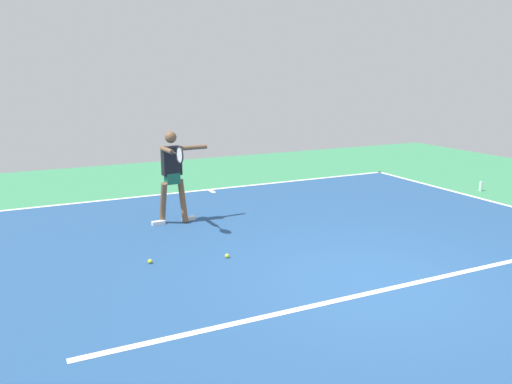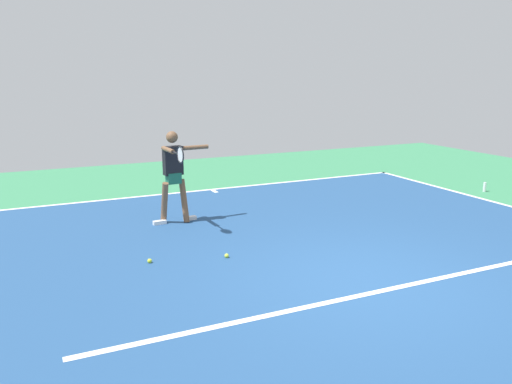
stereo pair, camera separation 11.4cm
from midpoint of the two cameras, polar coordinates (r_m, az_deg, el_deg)
name	(u,v)px [view 1 (the left image)]	position (r m, az deg, el deg)	size (l,w,h in m)	color
ground_plane	(370,281)	(7.08, 12.19, -9.66)	(21.17, 21.17, 0.00)	#388456
court_surface	(370,281)	(7.08, 12.19, -9.64)	(10.32, 12.32, 0.00)	navy
court_line_baseline_near	(209,190)	(12.24, -5.53, 0.27)	(10.32, 0.10, 0.01)	white
court_line_service	(386,289)	(6.85, 13.83, -10.50)	(7.74, 0.10, 0.01)	white
court_line_centre_mark	(212,191)	(12.05, -5.20, 0.08)	(0.10, 0.30, 0.01)	white
tennis_player	(173,171)	(9.39, -9.60, 2.28)	(1.11, 1.21, 1.71)	brown
tennis_ball_far_corner	(150,261)	(7.67, -12.16, -7.58)	(0.07, 0.07, 0.07)	#CCE033
tennis_ball_by_sideline	(227,256)	(7.73, -3.67, -7.12)	(0.07, 0.07, 0.07)	#C6E53D
water_bottle	(481,186)	(13.13, 23.55, 0.59)	(0.07, 0.07, 0.22)	white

